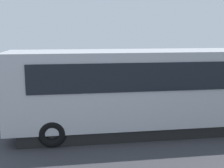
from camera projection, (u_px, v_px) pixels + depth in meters
name	position (u px, v px, depth m)	size (l,w,h in m)	color
ground_plane	(130.00, 101.00, 16.52)	(80.00, 80.00, 0.00)	#38383D
tour_bus	(153.00, 91.00, 11.21)	(11.24, 2.79, 3.25)	#B7BABF
spectator_far_left	(158.00, 92.00, 14.05)	(0.58, 0.36, 1.69)	black
spectator_left	(131.00, 93.00, 13.74)	(0.58, 0.36, 1.74)	black
spectator_centre	(109.00, 93.00, 13.91)	(0.58, 0.34, 1.71)	black
parked_motorcycle_silver	(106.00, 108.00, 13.10)	(2.05, 0.58, 0.99)	black
stunt_motorcycle	(75.00, 79.00, 17.93)	(1.88, 1.07, 1.72)	black
traffic_cone	(118.00, 90.00, 18.04)	(0.34, 0.34, 0.63)	orange
bay_line_a	(176.00, 95.00, 17.95)	(0.33, 4.91, 0.01)	white
bay_line_b	(139.00, 96.00, 17.64)	(0.28, 3.77, 0.01)	white
bay_line_c	(100.00, 97.00, 17.34)	(0.29, 4.01, 0.01)	white
bay_line_d	(60.00, 99.00, 17.03)	(0.30, 4.35, 0.01)	white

